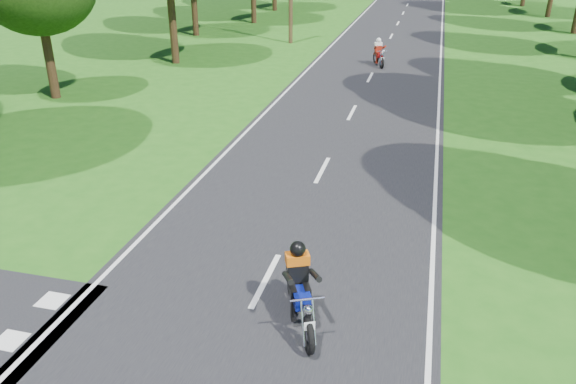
# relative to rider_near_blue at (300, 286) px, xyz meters

# --- Properties ---
(ground) EXTENTS (160.00, 160.00, 0.00)m
(ground) POSITION_rel_rider_near_blue_xyz_m (-0.98, -0.85, -0.81)
(ground) COLOR #1F5613
(ground) RESTS_ON ground
(main_road) EXTENTS (7.00, 140.00, 0.02)m
(main_road) POSITION_rel_rider_near_blue_xyz_m (-0.98, 49.15, -0.80)
(main_road) COLOR black
(main_road) RESTS_ON ground
(road_markings) EXTENTS (7.40, 140.00, 0.01)m
(road_markings) POSITION_rel_rider_near_blue_xyz_m (-1.12, 47.28, -0.78)
(road_markings) COLOR silver
(road_markings) RESTS_ON main_road
(rider_near_blue) EXTENTS (1.35, 1.98, 1.57)m
(rider_near_blue) POSITION_rel_rider_near_blue_xyz_m (0.00, 0.00, 0.00)
(rider_near_blue) COLOR navy
(rider_near_blue) RESTS_ON main_road
(rider_far_red) EXTENTS (1.12, 1.79, 1.42)m
(rider_far_red) POSITION_rel_rider_near_blue_xyz_m (-0.88, 21.84, -0.08)
(rider_far_red) COLOR #A40C0C
(rider_far_red) RESTS_ON main_road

